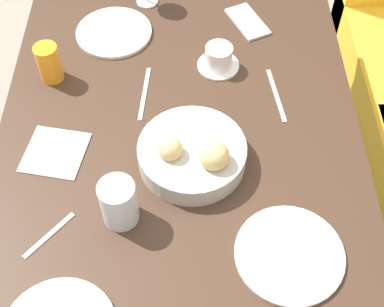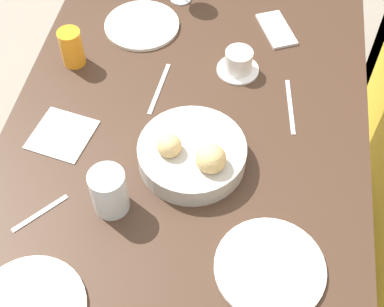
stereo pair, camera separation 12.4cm
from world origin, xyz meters
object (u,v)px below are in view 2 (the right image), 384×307
at_px(coffee_cup, 238,62).
at_px(napkin, 62,134).
at_px(bread_basket, 192,154).
at_px(knife_silver, 159,88).
at_px(plate_far_center, 270,268).
at_px(cell_phone, 276,29).
at_px(spoon_coffee, 40,213).
at_px(juice_glass, 72,48).
at_px(plate_near_left, 142,25).
at_px(fork_silver, 290,106).
at_px(water_tumbler, 109,192).

height_order(coffee_cup, napkin, coffee_cup).
height_order(bread_basket, knife_silver, bread_basket).
height_order(plate_far_center, cell_phone, plate_far_center).
xyz_separation_m(bread_basket, spoon_coffee, (0.19, -0.31, -0.03)).
height_order(bread_basket, juice_glass, bread_basket).
bearing_deg(spoon_coffee, plate_near_left, 172.28).
distance_m(fork_silver, knife_silver, 0.34).
xyz_separation_m(bread_basket, knife_silver, (-0.22, -0.12, -0.03)).
height_order(coffee_cup, knife_silver, coffee_cup).
relative_size(juice_glass, water_tumbler, 0.91).
height_order(knife_silver, napkin, napkin).
distance_m(knife_silver, napkin, 0.28).
bearing_deg(spoon_coffee, knife_silver, 155.77).
distance_m(bread_basket, juice_glass, 0.47).
bearing_deg(bread_basket, juice_glass, -127.35).
height_order(plate_near_left, water_tumbler, water_tumbler).
height_order(fork_silver, cell_phone, cell_phone).
bearing_deg(bread_basket, fork_silver, 134.27).
height_order(plate_near_left, fork_silver, plate_near_left).
bearing_deg(plate_far_center, knife_silver, -145.02).
bearing_deg(water_tumbler, knife_silver, 174.76).
bearing_deg(knife_silver, bread_basket, 29.22).
distance_m(plate_far_center, spoon_coffee, 0.51).
distance_m(juice_glass, fork_silver, 0.60).
height_order(juice_glass, knife_silver, juice_glass).
relative_size(juice_glass, fork_silver, 0.57).
distance_m(juice_glass, spoon_coffee, 0.48).
bearing_deg(coffee_cup, napkin, -54.07).
distance_m(bread_basket, cell_phone, 0.53).
relative_size(bread_basket, spoon_coffee, 2.26).
distance_m(plate_near_left, juice_glass, 0.23).
xyz_separation_m(bread_basket, coffee_cup, (-0.32, 0.07, -0.00)).
xyz_separation_m(juice_glass, knife_silver, (0.06, 0.25, -0.05)).
bearing_deg(plate_near_left, napkin, -14.10).
height_order(fork_silver, spoon_coffee, same).
bearing_deg(plate_far_center, juice_glass, -132.56).
bearing_deg(fork_silver, bread_basket, -45.73).
bearing_deg(coffee_cup, plate_far_center, 12.80).
bearing_deg(juice_glass, water_tumbler, 26.52).
height_order(coffee_cup, cell_phone, coffee_cup).
relative_size(knife_silver, napkin, 1.13).
distance_m(bread_basket, water_tumbler, 0.22).
distance_m(water_tumbler, coffee_cup, 0.52).
distance_m(bread_basket, plate_near_left, 0.51).
height_order(water_tumbler, napkin, water_tumbler).
bearing_deg(spoon_coffee, juice_glass, -172.56).
height_order(water_tumbler, cell_phone, water_tumbler).
distance_m(coffee_cup, cell_phone, 0.20).
bearing_deg(napkin, coffee_cup, 125.93).
height_order(knife_silver, cell_phone, cell_phone).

